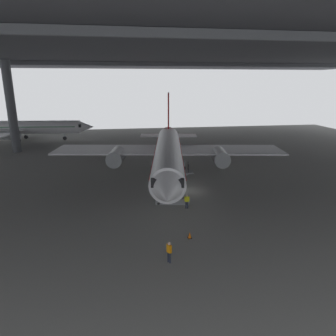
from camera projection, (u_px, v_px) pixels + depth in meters
ground_plane at (180, 191)px, 38.24m from camera, size 110.00×110.00×0.00m
hangar_structure at (163, 51)px, 46.54m from camera, size 121.00×99.00×18.30m
airplane_main at (168, 153)px, 43.46m from camera, size 35.37×36.28×11.38m
boarding_stairs at (173, 196)px, 34.50m from camera, size 4.35×2.08×4.64m
crew_worker_near_nose at (169, 251)px, 22.87m from camera, size 0.39×0.47×1.73m
crew_worker_by_stairs at (187, 201)px, 32.83m from camera, size 0.55×0.23×1.56m
airplane_distant at (28, 127)px, 70.74m from camera, size 29.61×28.71×9.57m
traffic_cone_orange at (190, 235)px, 26.68m from camera, size 0.36×0.36×0.60m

